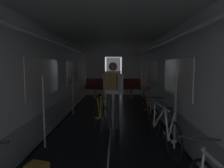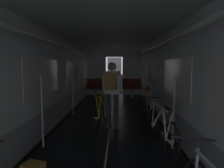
% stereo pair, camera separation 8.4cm
% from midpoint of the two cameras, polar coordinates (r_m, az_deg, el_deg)
% --- Properties ---
extents(train_car_shell, '(3.14, 12.34, 2.57)m').
position_cam_midpoint_polar(train_car_shell, '(5.21, -0.78, 6.42)').
color(train_car_shell, black).
rests_on(train_car_shell, ground).
extents(bench_seat_far_left, '(0.98, 0.51, 0.95)m').
position_cam_midpoint_polar(bench_seat_far_left, '(9.79, -5.23, -0.62)').
color(bench_seat_far_left, gray).
rests_on(bench_seat_far_left, ground).
extents(bench_seat_far_right, '(0.98, 0.51, 0.95)m').
position_cam_midpoint_polar(bench_seat_far_right, '(9.76, 5.34, -0.64)').
color(bench_seat_far_right, gray).
rests_on(bench_seat_far_right, ground).
extents(bicycle_orange, '(0.44, 1.69, 0.96)m').
position_cam_midpoint_polar(bicycle_orange, '(6.30, 9.33, -5.85)').
color(bicycle_orange, black).
rests_on(bicycle_orange, ground).
extents(bicycle_white, '(0.45, 1.69, 0.95)m').
position_cam_midpoint_polar(bicycle_white, '(4.01, 13.99, -12.55)').
color(bicycle_white, black).
rests_on(bicycle_white, ground).
extents(person_cyclist_aisle, '(0.56, 0.44, 1.69)m').
position_cam_midpoint_polar(person_cyclist_aisle, '(4.93, -0.27, -1.49)').
color(person_cyclist_aisle, '#2D2D33').
rests_on(person_cyclist_aisle, ground).
extents(bicycle_yellow_in_aisle, '(0.50, 1.68, 0.94)m').
position_cam_midpoint_polar(bicycle_yellow_in_aisle, '(5.31, -3.39, -7.90)').
color(bicycle_yellow_in_aisle, black).
rests_on(bicycle_yellow_in_aisle, ground).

